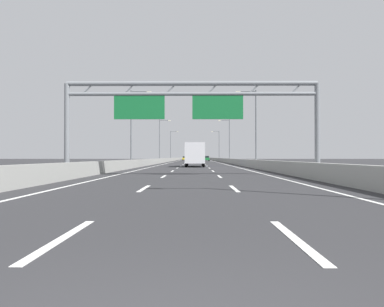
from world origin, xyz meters
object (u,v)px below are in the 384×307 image
object	(u,v)px
streetlamp_right_distant	(218,144)
black_car	(195,159)
white_car	(204,158)
streetlamp_right_mid	(254,123)
streetlamp_left_mid	(133,123)
green_car	(206,159)
box_truck	(195,154)
streetlamp_right_far	(228,138)
yellow_car	(185,158)
sign_gantry	(189,104)
streetlamp_left_far	(161,138)
streetlamp_left_distant	(171,144)

from	to	relation	value
streetlamp_right_distant	black_car	size ratio (longest dim) A/B	2.18
white_car	streetlamp_right_mid	bearing A→B (deg)	-87.60
streetlamp_left_mid	green_car	distance (m)	65.84
black_car	box_truck	bearing A→B (deg)	-89.76
streetlamp_right_far	green_car	world-z (taller)	streetlamp_right_far
black_car	box_truck	xyz separation A→B (m)	(0.20, -48.07, 0.85)
streetlamp_right_far	yellow_car	bearing A→B (deg)	102.17
sign_gantry	streetlamp_left_far	bearing A→B (deg)	97.33
green_car	white_car	size ratio (longest dim) A/B	0.98
streetlamp_left_mid	streetlamp_left_distant	bearing A→B (deg)	90.00
streetlamp_left_far	green_car	size ratio (longest dim) A/B	2.14
sign_gantry	streetlamp_left_distant	bearing A→B (deg)	94.51
sign_gantry	streetlamp_left_mid	xyz separation A→B (m)	(-7.27, 20.73, 0.55)
yellow_car	green_car	distance (m)	23.47
streetlamp_right_mid	black_car	world-z (taller)	streetlamp_right_mid
yellow_car	white_car	size ratio (longest dim) A/B	1.01
streetlamp_right_mid	streetlamp_right_distant	distance (m)	71.44
streetlamp_right_far	streetlamp_left_distant	world-z (taller)	same
streetlamp_right_distant	green_car	size ratio (longest dim) A/B	2.14
black_car	yellow_car	bearing A→B (deg)	95.53
sign_gantry	yellow_car	world-z (taller)	sign_gantry
streetlamp_left_mid	yellow_car	size ratio (longest dim) A/B	2.08
streetlamp_right_mid	box_truck	xyz separation A→B (m)	(-7.30, 2.04, -3.76)
streetlamp_left_mid	streetlamp_right_far	bearing A→B (deg)	67.32
streetlamp_right_far	black_car	size ratio (longest dim) A/B	2.18
streetlamp_left_far	streetlamp_right_far	size ratio (longest dim) A/B	1.00
sign_gantry	streetlamp_right_distant	xyz separation A→B (m)	(7.67, 92.17, 0.55)
black_car	box_truck	distance (m)	48.08
streetlamp_left_far	streetlamp_right_distant	world-z (taller)	same
white_car	sign_gantry	bearing A→B (deg)	-91.77
streetlamp_right_mid	streetlamp_right_far	xyz separation A→B (m)	(0.00, 35.72, 0.00)
streetlamp_left_mid	streetlamp_left_far	xyz separation A→B (m)	(0.00, 35.72, 0.00)
streetlamp_left_far	streetlamp_right_far	bearing A→B (deg)	0.00
yellow_car	white_car	xyz separation A→B (m)	(7.05, 9.22, 0.04)
streetlamp_right_mid	streetlamp_left_mid	bearing A→B (deg)	180.00
streetlamp_left_far	streetlamp_left_mid	bearing A→B (deg)	-90.00
streetlamp_right_distant	streetlamp_left_far	bearing A→B (deg)	-112.68
streetlamp_right_far	streetlamp_left_distant	distance (m)	38.72
streetlamp_left_distant	yellow_car	bearing A→B (deg)	76.28
sign_gantry	black_car	bearing A→B (deg)	89.87
yellow_car	box_truck	distance (m)	85.22
streetlamp_right_distant	streetlamp_right_mid	bearing A→B (deg)	-90.00
streetlamp_left_far	green_car	world-z (taller)	streetlamp_left_far
streetlamp_left_mid	streetlamp_left_far	distance (m)	35.72
streetlamp_right_distant	streetlamp_left_distant	bearing A→B (deg)	180.00
streetlamp_left_mid	streetlamp_left_distant	world-z (taller)	same
streetlamp_right_far	streetlamp_right_distant	bearing A→B (deg)	90.00
streetlamp_right_mid	streetlamp_left_distant	xyz separation A→B (m)	(-14.93, 71.44, 0.00)
sign_gantry	white_car	distance (m)	117.24
yellow_car	box_truck	xyz separation A→B (m)	(3.79, -85.13, 0.90)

